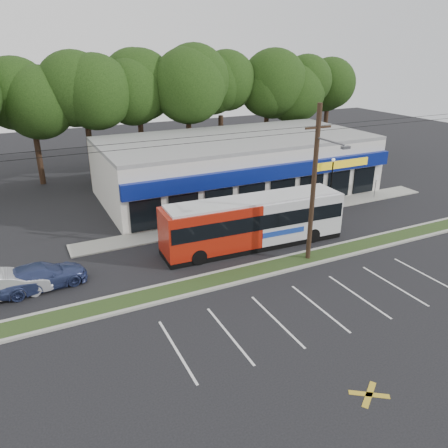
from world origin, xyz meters
TOP-DOWN VIEW (x-y plane):
  - ground at (0.00, 0.00)m, footprint 120.00×120.00m
  - grass_strip at (0.00, 1.00)m, footprint 40.00×1.60m
  - curb_south at (0.00, 0.15)m, footprint 40.00×0.25m
  - curb_north at (0.00, 1.85)m, footprint 40.00×0.25m
  - sidewalk at (5.00, 9.00)m, footprint 32.00×2.20m
  - strip_mall at (5.50, 15.91)m, footprint 25.00×12.55m
  - utility_pole at (2.83, 0.93)m, footprint 50.00×2.77m
  - lamp_post at (11.00, 8.80)m, footprint 0.30×0.30m
  - sign_post at (16.00, 8.57)m, footprint 0.45×0.10m
  - tree_line at (4.00, 26.00)m, footprint 46.76×6.76m
  - metrobus at (0.87, 4.50)m, footprint 13.08×3.30m
  - car_dark at (9.18, 8.50)m, footprint 4.70×2.21m
  - car_silver at (-14.82, 4.54)m, footprint 4.68×1.76m
  - car_blue at (-13.00, 4.76)m, footprint 5.27×2.62m
  - pedestrian_a at (2.00, 8.50)m, footprint 0.69×0.56m
  - pedestrian_b at (4.54, 6.65)m, footprint 1.00×0.87m

SIDE VIEW (x-z plane):
  - ground at x=0.00m, z-range 0.00..0.00m
  - sidewalk at x=5.00m, z-range 0.00..0.10m
  - grass_strip at x=0.00m, z-range 0.00..0.12m
  - curb_south at x=0.00m, z-range 0.00..0.14m
  - curb_north at x=0.00m, z-range 0.00..0.14m
  - car_blue at x=-13.00m, z-range 0.00..1.47m
  - car_silver at x=-14.82m, z-range 0.00..1.53m
  - car_dark at x=9.18m, z-range 0.00..1.56m
  - pedestrian_a at x=2.00m, z-range 0.00..1.63m
  - pedestrian_b at x=4.54m, z-range 0.00..1.73m
  - sign_post at x=16.00m, z-range 0.44..2.67m
  - metrobus at x=0.87m, z-range 0.10..3.59m
  - strip_mall at x=5.50m, z-range 0.00..5.30m
  - lamp_post at x=11.00m, z-range 0.55..4.80m
  - utility_pole at x=2.83m, z-range 0.41..10.41m
  - tree_line at x=4.00m, z-range 2.50..14.33m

